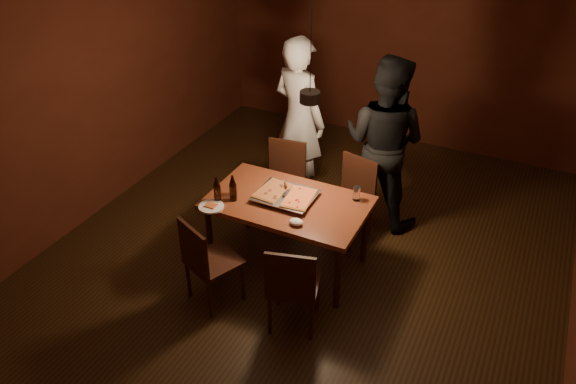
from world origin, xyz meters
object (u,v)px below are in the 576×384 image
at_px(dining_table, 288,207).
at_px(chair_far_right, 353,191).
at_px(pizza_tray, 286,197).
at_px(beer_bottle_b, 233,188).
at_px(diner_dark, 384,142).
at_px(chair_near_left, 205,256).
at_px(plate_slice, 211,206).
at_px(chair_far_left, 285,174).
at_px(beer_bottle_a, 217,189).
at_px(diner_white, 299,119).
at_px(pendant_lamp, 310,96).
at_px(chair_near_right, 292,281).

bearing_deg(dining_table, chair_far_right, 62.87).
relative_size(pizza_tray, beer_bottle_b, 2.09).
xyz_separation_m(pizza_tray, diner_dark, (0.58, 1.16, 0.17)).
xyz_separation_m(chair_near_left, plate_slice, (-0.18, 0.42, 0.22)).
bearing_deg(chair_far_left, dining_table, 109.57).
distance_m(chair_far_right, pizza_tray, 0.87).
xyz_separation_m(dining_table, diner_dark, (0.54, 1.19, 0.27)).
distance_m(chair_far_left, diner_dark, 1.12).
distance_m(beer_bottle_a, diner_white, 1.57).
height_order(chair_far_right, beer_bottle_a, beer_bottle_a).
distance_m(dining_table, diner_white, 1.39).
distance_m(pizza_tray, plate_slice, 0.71).
relative_size(chair_far_right, diner_white, 0.27).
bearing_deg(beer_bottle_a, chair_far_right, 46.52).
bearing_deg(beer_bottle_a, pendant_lamp, 33.96).
xyz_separation_m(chair_far_left, beer_bottle_b, (-0.06, -0.97, 0.34)).
xyz_separation_m(plate_slice, diner_white, (0.11, 1.69, 0.20)).
height_order(dining_table, chair_near_right, chair_near_right).
bearing_deg(chair_far_left, pendant_lamp, 124.14).
relative_size(chair_far_right, beer_bottle_a, 1.99).
distance_m(beer_bottle_a, diner_dark, 1.87).
xyz_separation_m(dining_table, beer_bottle_a, (-0.60, -0.29, 0.20)).
relative_size(beer_bottle_a, diner_dark, 0.14).
bearing_deg(chair_far_right, chair_near_left, 77.62).
height_order(beer_bottle_a, beer_bottle_b, beer_bottle_b).
height_order(beer_bottle_a, diner_dark, diner_dark).
relative_size(chair_near_right, diner_dark, 0.27).
distance_m(chair_far_left, pendant_lamp, 1.45).
height_order(chair_near_right, beer_bottle_b, beer_bottle_b).
bearing_deg(chair_far_right, plate_slice, 64.29).
relative_size(dining_table, chair_near_left, 2.71).
bearing_deg(diner_white, beer_bottle_b, 109.15).
xyz_separation_m(beer_bottle_b, diner_white, (-0.01, 1.49, 0.08)).
bearing_deg(chair_near_left, beer_bottle_a, 132.64).
relative_size(chair_near_left, diner_white, 0.29).
bearing_deg(diner_white, chair_near_left, 110.65).
height_order(chair_far_right, chair_near_right, same).
height_order(chair_near_left, plate_slice, chair_near_left).
bearing_deg(pizza_tray, chair_far_right, 60.41).
distance_m(chair_near_right, diner_dark, 2.02).
bearing_deg(beer_bottle_a, chair_far_left, 79.96).
bearing_deg(chair_far_left, diner_white, -91.23).
distance_m(pizza_tray, diner_white, 1.34).
height_order(diner_dark, pendant_lamp, pendant_lamp).
height_order(chair_near_left, diner_dark, diner_dark).
distance_m(chair_far_left, plate_slice, 1.21).
bearing_deg(beer_bottle_a, pizza_tray, 29.07).
xyz_separation_m(chair_far_left, chair_far_right, (0.80, -0.01, 0.00)).
distance_m(beer_bottle_a, beer_bottle_b, 0.15).
distance_m(chair_near_right, beer_bottle_b, 1.12).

